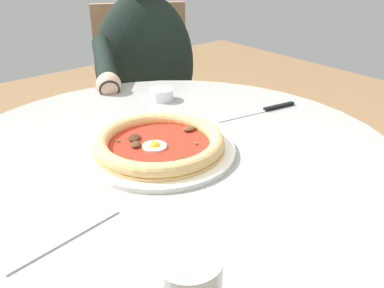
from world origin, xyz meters
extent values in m
cylinder|color=#999993|center=(0.00, 0.00, 0.70)|extent=(0.94, 0.94, 0.03)
cylinder|color=gray|center=(0.00, 0.00, 0.36)|extent=(0.09, 0.09, 0.67)
cylinder|color=white|center=(-0.02, 0.01, 0.72)|extent=(0.30, 0.30, 0.01)
cylinder|color=#E0B26B|center=(-0.02, 0.01, 0.73)|extent=(0.26, 0.26, 0.01)
torus|color=#E0B26B|center=(-0.02, 0.01, 0.74)|extent=(0.26, 0.26, 0.03)
cylinder|color=red|center=(-0.02, 0.01, 0.73)|extent=(0.24, 0.24, 0.00)
cylinder|color=white|center=(-0.03, 0.01, 0.74)|extent=(0.05, 0.05, 0.00)
ellipsoid|color=yellow|center=(-0.03, 0.01, 0.74)|extent=(0.02, 0.02, 0.02)
ellipsoid|color=#3D2314|center=(-0.04, 0.06, 0.74)|extent=(0.04, 0.04, 0.01)
ellipsoid|color=brown|center=(0.07, 0.02, 0.74)|extent=(0.03, 0.02, 0.01)
ellipsoid|color=#4C2D19|center=(-0.03, -0.07, 0.74)|extent=(0.03, 0.03, 0.01)
ellipsoid|color=#4C2D19|center=(-0.02, -0.08, 0.74)|extent=(0.03, 0.03, 0.01)
ellipsoid|color=#4C2D19|center=(-0.06, 0.03, 0.74)|extent=(0.03, 0.03, 0.01)
ellipsoid|color=#2D6B28|center=(-0.02, 0.03, 0.74)|extent=(0.01, 0.01, 0.00)
ellipsoid|color=#2D6B28|center=(0.04, -0.03, 0.74)|extent=(0.01, 0.01, 0.00)
ellipsoid|color=#2D6B28|center=(-0.07, 0.07, 0.74)|extent=(0.01, 0.01, 0.00)
cube|color=silver|center=(0.25, 0.04, 0.72)|extent=(0.14, 0.03, 0.00)
cube|color=black|center=(0.36, 0.02, 0.72)|extent=(0.09, 0.03, 0.01)
cylinder|color=white|center=(0.17, 0.26, 0.73)|extent=(0.06, 0.06, 0.03)
cylinder|color=olive|center=(0.17, 0.26, 0.74)|extent=(0.05, 0.05, 0.01)
cube|color=#BCBCC1|center=(-0.28, -0.12, 0.72)|extent=(0.18, 0.04, 0.00)
cube|color=#282833|center=(0.35, 0.61, 0.23)|extent=(0.43, 0.41, 0.45)
ellipsoid|color=black|center=(0.35, 0.61, 0.70)|extent=(0.41, 0.36, 0.49)
cylinder|color=black|center=(0.13, 0.50, 0.77)|extent=(0.16, 0.26, 0.13)
sphere|color=tan|center=(0.09, 0.40, 0.74)|extent=(0.07, 0.07, 0.07)
cube|color=#957050|center=(0.37, 0.66, 0.47)|extent=(0.55, 0.55, 0.02)
cube|color=#957050|center=(0.47, 0.82, 0.68)|extent=(0.33, 0.20, 0.40)
cylinder|color=#8E6B4C|center=(0.13, 0.59, 0.23)|extent=(0.02, 0.02, 0.46)
cylinder|color=#8E6B4C|center=(0.44, 0.41, 0.23)|extent=(0.02, 0.02, 0.46)
cylinder|color=#8E6B4C|center=(0.31, 0.91, 0.23)|extent=(0.02, 0.02, 0.46)
cylinder|color=#8E6B4C|center=(0.62, 0.73, 0.23)|extent=(0.02, 0.02, 0.46)
camera|label=1|loc=(-0.44, -0.61, 1.11)|focal=39.49mm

